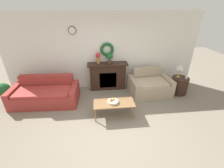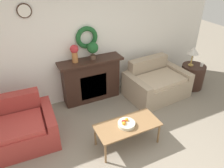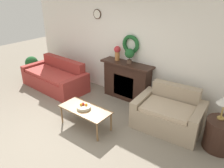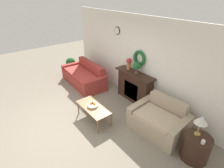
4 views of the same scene
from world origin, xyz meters
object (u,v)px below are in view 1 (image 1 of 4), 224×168
(fireplace, at_px, (108,76))
(side_table_by_loveseat, at_px, (179,85))
(couch_left, at_px, (46,94))
(loveseat_right, at_px, (149,85))
(potted_plant_floor_by_couch, at_px, (4,92))
(vase_on_mantel_left, at_px, (98,57))
(fruit_bowl, at_px, (113,101))
(coffee_table, at_px, (114,104))
(table_lamp, at_px, (180,67))
(potted_plant_on_mantel, at_px, (109,56))
(mug, at_px, (186,78))

(fireplace, height_order, side_table_by_loveseat, fireplace)
(couch_left, bearing_deg, loveseat_right, 5.72)
(loveseat_right, xyz_separation_m, potted_plant_floor_by_couch, (-4.73, -0.15, 0.11))
(fireplace, height_order, vase_on_mantel_left, vase_on_mantel_left)
(fruit_bowl, bearing_deg, coffee_table, 9.44)
(couch_left, height_order, table_lamp, table_lamp)
(fireplace, xyz_separation_m, potted_plant_on_mantel, (0.07, -0.01, 0.74))
(fireplace, xyz_separation_m, table_lamp, (2.43, -0.53, 0.46))
(loveseat_right, xyz_separation_m, vase_on_mantel_left, (-1.76, 0.52, 0.92))
(potted_plant_on_mantel, bearing_deg, table_lamp, -12.42)
(fruit_bowl, height_order, side_table_by_loveseat, side_table_by_loveseat)
(loveseat_right, bearing_deg, couch_left, 178.82)
(coffee_table, distance_m, fruit_bowl, 0.09)
(fireplace, bearing_deg, coffee_table, -88.43)
(mug, bearing_deg, fireplace, 165.24)
(potted_plant_on_mantel, bearing_deg, potted_plant_floor_by_couch, -169.07)
(fireplace, relative_size, loveseat_right, 0.98)
(fireplace, relative_size, mug, 16.90)
(potted_plant_floor_by_couch, bearing_deg, table_lamp, 1.29)
(coffee_table, xyz_separation_m, mug, (2.58, 0.93, 0.24))
(potted_plant_on_mantel, bearing_deg, fruit_bowl, -92.00)
(couch_left, xyz_separation_m, coffee_table, (2.10, -0.90, 0.10))
(fireplace, relative_size, fruit_bowl, 4.74)
(mug, distance_m, potted_plant_floor_by_couch, 5.92)
(fireplace, relative_size, vase_on_mantel_left, 3.74)
(fruit_bowl, height_order, potted_plant_floor_by_couch, potted_plant_floor_by_couch)
(coffee_table, xyz_separation_m, potted_plant_floor_by_couch, (-3.33, 0.96, 0.02))
(potted_plant_floor_by_couch, bearing_deg, couch_left, -2.62)
(couch_left, relative_size, coffee_table, 1.85)
(fruit_bowl, bearing_deg, couch_left, 156.27)
(side_table_by_loveseat, height_order, mug, mug)
(table_lamp, bearing_deg, potted_plant_floor_by_couch, -178.71)
(fireplace, bearing_deg, side_table_by_loveseat, -13.32)
(table_lamp, bearing_deg, loveseat_right, 178.60)
(side_table_by_loveseat, distance_m, table_lamp, 0.68)
(potted_plant_on_mantel, bearing_deg, mug, -14.83)
(fruit_bowl, xyz_separation_m, potted_plant_on_mantel, (0.06, 1.61, 0.77))
(vase_on_mantel_left, relative_size, potted_plant_on_mantel, 0.99)
(loveseat_right, relative_size, coffee_table, 1.30)
(side_table_by_loveseat, bearing_deg, loveseat_right, 175.59)
(fruit_bowl, distance_m, side_table_by_loveseat, 2.70)
(table_lamp, distance_m, vase_on_mantel_left, 2.81)
(couch_left, xyz_separation_m, side_table_by_loveseat, (4.55, 0.13, -0.00))
(side_table_by_loveseat, bearing_deg, vase_on_mantel_left, 168.05)
(coffee_table, relative_size, potted_plant_floor_by_couch, 1.58)
(potted_plant_floor_by_couch, bearing_deg, fireplace, 11.39)
(mug, bearing_deg, side_table_by_loveseat, 142.13)
(mug, bearing_deg, potted_plant_floor_by_couch, 179.72)
(mug, bearing_deg, loveseat_right, 171.28)
(loveseat_right, xyz_separation_m, mug, (1.19, -0.18, 0.33))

